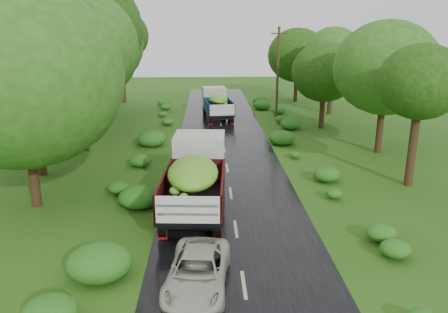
{
  "coord_description": "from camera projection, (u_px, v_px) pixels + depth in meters",
  "views": [
    {
      "loc": [
        -1.09,
        -12.13,
        7.92
      ],
      "look_at": [
        -0.3,
        8.69,
        1.7
      ],
      "focal_mm": 35.0,
      "sensor_mm": 36.0,
      "label": 1
    }
  ],
  "objects": [
    {
      "name": "ground",
      "position": [
        244.0,
        285.0,
        13.92
      ],
      "size": [
        120.0,
        120.0,
        0.0
      ],
      "primitive_type": "plane",
      "color": "#214B10",
      "rests_on": "ground"
    },
    {
      "name": "road",
      "position": [
        234.0,
        219.0,
        18.71
      ],
      "size": [
        6.5,
        80.0,
        0.02
      ],
      "primitive_type": "cube",
      "color": "black",
      "rests_on": "ground"
    },
    {
      "name": "road_lines",
      "position": [
        233.0,
        209.0,
        19.66
      ],
      "size": [
        0.12,
        69.6,
        0.0
      ],
      "color": "#BFB78C",
      "rests_on": "road"
    },
    {
      "name": "truck_near",
      "position": [
        196.0,
        173.0,
        19.39
      ],
      "size": [
        2.87,
        7.11,
        2.93
      ],
      "rotation": [
        0.0,
        0.0,
        -0.06
      ],
      "color": "black",
      "rests_on": "ground"
    },
    {
      "name": "truck_far",
      "position": [
        217.0,
        102.0,
        38.8
      ],
      "size": [
        2.83,
        6.27,
        2.55
      ],
      "rotation": [
        0.0,
        0.0,
        0.12
      ],
      "color": "black",
      "rests_on": "ground"
    },
    {
      "name": "car",
      "position": [
        198.0,
        271.0,
        13.63
      ],
      "size": [
        2.27,
        4.18,
        1.11
      ],
      "primitive_type": "imported",
      "rotation": [
        0.0,
        0.0,
        -0.11
      ],
      "color": "beige",
      "rests_on": "road"
    },
    {
      "name": "utility_pole",
      "position": [
        278.0,
        72.0,
        38.01
      ],
      "size": [
        1.36,
        0.48,
        7.93
      ],
      "rotation": [
        0.0,
        0.0,
        -0.28
      ],
      "color": "#382616",
      "rests_on": "ground"
    },
    {
      "name": "trees_left",
      "position": [
        80.0,
        41.0,
        31.08
      ],
      "size": [
        6.2,
        32.33,
        9.74
      ],
      "color": "black",
      "rests_on": "ground"
    },
    {
      "name": "trees_right",
      "position": [
        337.0,
        63.0,
        34.78
      ],
      "size": [
        5.53,
        29.81,
        7.08
      ],
      "color": "black",
      "rests_on": "ground"
    },
    {
      "name": "shrubs",
      "position": [
        226.0,
        153.0,
        27.23
      ],
      "size": [
        11.9,
        44.0,
        0.7
      ],
      "color": "#215B15",
      "rests_on": "ground"
    }
  ]
}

